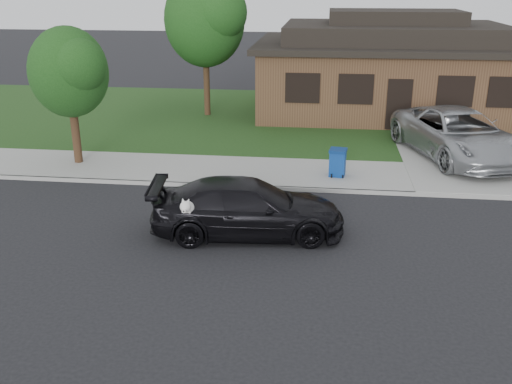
# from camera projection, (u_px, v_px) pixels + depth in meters

# --- Properties ---
(ground) EXTENTS (120.00, 120.00, 0.00)m
(ground) POSITION_uv_depth(u_px,v_px,m) (282.00, 239.00, 14.25)
(ground) COLOR black
(ground) RESTS_ON ground
(sidewalk) EXTENTS (60.00, 3.00, 0.12)m
(sidewalk) POSITION_uv_depth(u_px,v_px,m) (293.00, 173.00, 18.88)
(sidewalk) COLOR gray
(sidewalk) RESTS_ON ground
(curb) EXTENTS (60.00, 0.12, 0.12)m
(curb) POSITION_uv_depth(u_px,v_px,m) (290.00, 189.00, 17.49)
(curb) COLOR gray
(curb) RESTS_ON ground
(lawn) EXTENTS (60.00, 13.00, 0.13)m
(lawn) POSITION_uv_depth(u_px,v_px,m) (303.00, 118.00, 26.32)
(lawn) COLOR #193814
(lawn) RESTS_ON ground
(driveway) EXTENTS (4.50, 13.00, 0.14)m
(driveway) POSITION_uv_depth(u_px,v_px,m) (450.00, 139.00, 22.86)
(driveway) COLOR gray
(driveway) RESTS_ON ground
(sedan) EXTENTS (5.03, 2.53, 1.40)m
(sedan) POSITION_uv_depth(u_px,v_px,m) (247.00, 208.00, 14.32)
(sedan) COLOR black
(sedan) RESTS_ON ground
(minivan) EXTENTS (4.47, 6.61, 1.68)m
(minivan) POSITION_uv_depth(u_px,v_px,m) (458.00, 134.00, 20.06)
(minivan) COLOR #9DA0A4
(minivan) RESTS_ON driveway
(recycling_bin) EXTENTS (0.61, 0.61, 0.89)m
(recycling_bin) POSITION_uv_depth(u_px,v_px,m) (338.00, 162.00, 18.34)
(recycling_bin) COLOR navy
(recycling_bin) RESTS_ON sidewalk
(house) EXTENTS (12.60, 8.60, 4.65)m
(house) POSITION_uv_depth(u_px,v_px,m) (391.00, 68.00, 27.01)
(house) COLOR #422B1C
(house) RESTS_ON ground
(tree_0) EXTENTS (3.78, 3.60, 6.34)m
(tree_0) POSITION_uv_depth(u_px,v_px,m) (208.00, 18.00, 25.14)
(tree_0) COLOR #332114
(tree_0) RESTS_ON ground
(tree_2) EXTENTS (2.73, 2.60, 4.59)m
(tree_2) POSITION_uv_depth(u_px,v_px,m) (71.00, 71.00, 18.69)
(tree_2) COLOR #332114
(tree_2) RESTS_ON ground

